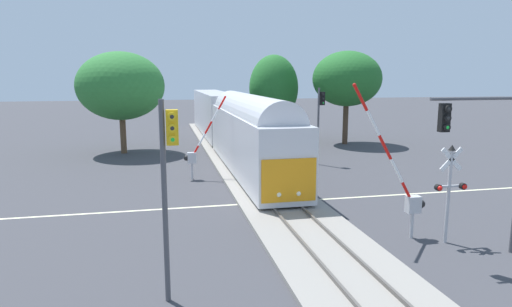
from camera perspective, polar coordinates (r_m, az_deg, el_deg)
ground_plane at (r=23.82m, az=2.81°, el=-6.31°), size 220.00×220.00×0.00m
road_centre_stripe at (r=23.82m, az=2.81°, el=-6.31°), size 44.00×0.20×0.01m
railway_track at (r=23.79m, az=2.81°, el=-6.09°), size 4.40×80.00×0.32m
commuter_train at (r=39.53m, az=-3.46°, el=4.30°), size 3.04×40.92×5.16m
crossing_gate_near at (r=19.07m, az=18.92°, el=-4.52°), size 3.41×0.40×6.41m
crossing_signal_mast at (r=19.09m, az=23.83°, el=-3.63°), size 1.36×0.44×4.03m
crossing_gate_far at (r=28.87m, az=-7.91°, el=0.25°), size 2.84×0.40×5.43m
traffic_signal_far_side at (r=33.65m, az=8.32°, el=5.13°), size 0.53×0.38×5.85m
traffic_signal_near_left at (r=12.82m, az=-11.32°, el=-2.07°), size 0.53×0.38×6.04m
traffic_signal_near_right at (r=18.13m, az=28.95°, el=2.27°), size 4.34×0.38×6.15m
oak_far_right at (r=44.60m, az=11.70°, el=9.44°), size 6.74×6.74×9.16m
elm_centre_background at (r=46.86m, az=2.30°, el=8.44°), size 5.16×5.16×8.95m
oak_behind_train at (r=40.09m, az=-17.13°, el=8.35°), size 7.47×7.47×8.80m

